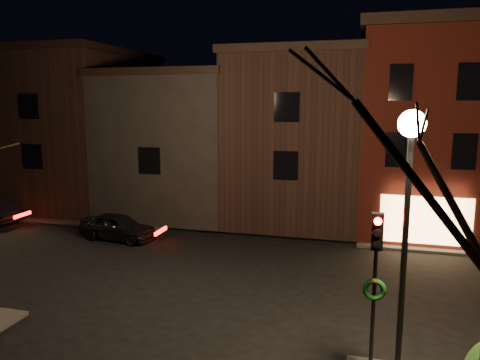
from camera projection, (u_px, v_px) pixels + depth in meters
name	position (u px, v px, depth m)	size (l,w,h in m)	color
ground	(223.00, 275.00, 18.50)	(120.00, 120.00, 0.00)	black
sidewalk_far_left	(80.00, 176.00, 42.72)	(30.00, 30.00, 0.12)	#2D2B28
corner_building	(422.00, 128.00, 24.55)	(6.50, 8.50, 10.50)	#48130C
row_building_a	(301.00, 135.00, 27.30)	(7.30, 10.30, 9.40)	black
row_building_b	(185.00, 141.00, 29.27)	(7.80, 10.30, 8.40)	black
row_building_c	(83.00, 128.00, 31.03)	(7.30, 10.30, 9.90)	black
street_lamp_near	(409.00, 175.00, 10.33)	(0.60, 0.60, 6.48)	black
traffic_signal	(375.00, 267.00, 11.34)	(0.58, 0.38, 4.05)	black
parked_car_a	(118.00, 227.00, 23.17)	(1.56, 3.89, 1.32)	black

